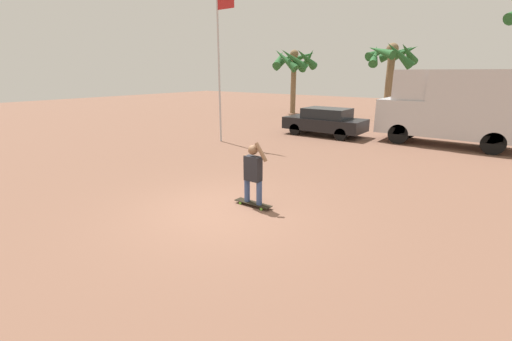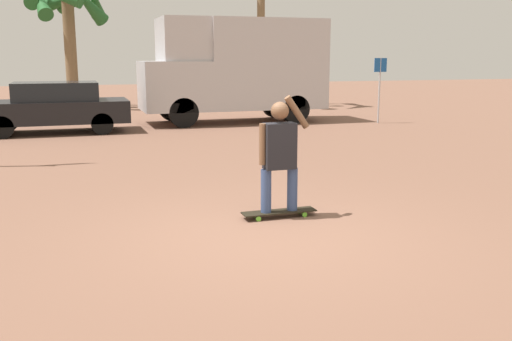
{
  "view_description": "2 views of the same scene",
  "coord_description": "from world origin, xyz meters",
  "px_view_note": "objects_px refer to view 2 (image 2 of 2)",
  "views": [
    {
      "loc": [
        5.24,
        -5.61,
        3.22
      ],
      "look_at": [
        0.22,
        1.11,
        0.81
      ],
      "focal_mm": 24.0,
      "sensor_mm": 36.0,
      "label": 1
    },
    {
      "loc": [
        -2.22,
        -6.24,
        2.13
      ],
      "look_at": [
        0.31,
        1.43,
        0.52
      ],
      "focal_mm": 40.0,
      "sensor_mm": 36.0,
      "label": 2
    }
  ],
  "objects_px": {
    "skateboard": "(279,212)",
    "parked_car_black": "(54,106)",
    "street_sign": "(380,81)",
    "person_skateboarder": "(280,150)",
    "palm_tree_center_background": "(67,7)",
    "camper_van": "(237,67)"
  },
  "relations": [
    {
      "from": "camper_van",
      "to": "parked_car_black",
      "type": "xyz_separation_m",
      "value": [
        -5.7,
        -1.02,
        -1.06
      ]
    },
    {
      "from": "person_skateboarder",
      "to": "camper_van",
      "type": "height_order",
      "value": "camper_van"
    },
    {
      "from": "camper_van",
      "to": "palm_tree_center_background",
      "type": "bearing_deg",
      "value": 124.49
    },
    {
      "from": "palm_tree_center_background",
      "to": "street_sign",
      "type": "distance_m",
      "value": 13.45
    },
    {
      "from": "person_skateboarder",
      "to": "parked_car_black",
      "type": "relative_size",
      "value": 0.38
    },
    {
      "from": "skateboard",
      "to": "parked_car_black",
      "type": "height_order",
      "value": "parked_car_black"
    },
    {
      "from": "skateboard",
      "to": "camper_van",
      "type": "height_order",
      "value": "camper_van"
    },
    {
      "from": "camper_van",
      "to": "parked_car_black",
      "type": "relative_size",
      "value": 1.44
    },
    {
      "from": "skateboard",
      "to": "street_sign",
      "type": "height_order",
      "value": "street_sign"
    },
    {
      "from": "person_skateboarder",
      "to": "parked_car_black",
      "type": "xyz_separation_m",
      "value": [
        -3.0,
        10.2,
        -0.17
      ]
    },
    {
      "from": "skateboard",
      "to": "street_sign",
      "type": "bearing_deg",
      "value": 53.47
    },
    {
      "from": "skateboard",
      "to": "palm_tree_center_background",
      "type": "bearing_deg",
      "value": 97.35
    },
    {
      "from": "camper_van",
      "to": "street_sign",
      "type": "relative_size",
      "value": 2.84
    },
    {
      "from": "skateboard",
      "to": "parked_car_black",
      "type": "relative_size",
      "value": 0.25
    },
    {
      "from": "camper_van",
      "to": "street_sign",
      "type": "xyz_separation_m",
      "value": [
        4.3,
        -1.76,
        -0.45
      ]
    },
    {
      "from": "parked_car_black",
      "to": "person_skateboarder",
      "type": "bearing_deg",
      "value": -73.6
    },
    {
      "from": "person_skateboarder",
      "to": "palm_tree_center_background",
      "type": "bearing_deg",
      "value": 97.35
    },
    {
      "from": "camper_van",
      "to": "skateboard",
      "type": "bearing_deg",
      "value": -103.55
    },
    {
      "from": "skateboard",
      "to": "palm_tree_center_background",
      "type": "xyz_separation_m",
      "value": [
        -2.41,
        18.65,
        4.09
      ]
    },
    {
      "from": "person_skateboarder",
      "to": "street_sign",
      "type": "bearing_deg",
      "value": 53.47
    },
    {
      "from": "person_skateboarder",
      "to": "palm_tree_center_background",
      "type": "height_order",
      "value": "palm_tree_center_background"
    },
    {
      "from": "street_sign",
      "to": "parked_car_black",
      "type": "bearing_deg",
      "value": 175.77
    }
  ]
}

